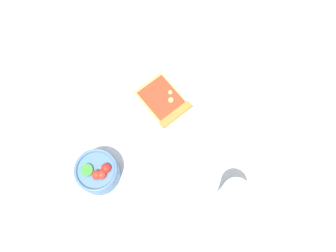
{
  "coord_description": "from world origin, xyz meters",
  "views": [
    {
      "loc": [
        0.22,
        0.25,
        0.96
      ],
      "look_at": [
        0.03,
        0.02,
        0.03
      ],
      "focal_mm": 39.73,
      "sensor_mm": 36.0,
      "label": 1
    }
  ],
  "objects": [
    {
      "name": "plate",
      "position": [
        0.03,
        -0.05,
        0.01
      ],
      "size": [
        0.24,
        0.24,
        0.01
      ],
      "primitive_type": "cylinder",
      "color": "white",
      "rests_on": "ground_plane"
    },
    {
      "name": "pizza_slice_main",
      "position": [
        -0.01,
        -0.04,
        0.02
      ],
      "size": [
        0.1,
        0.14,
        0.02
      ],
      "color": "#E5B256",
      "rests_on": "plate"
    },
    {
      "name": "paper_napkin",
      "position": [
        -0.2,
        -0.12,
        0.0
      ],
      "size": [
        0.13,
        0.13,
        0.0
      ],
      "primitive_type": "cube",
      "rotation": [
        0.0,
        0.0,
        0.32
      ],
      "color": "white",
      "rests_on": "ground_plane"
    },
    {
      "name": "salad_bowl",
      "position": [
        0.24,
        -0.0,
        0.04
      ],
      "size": [
        0.11,
        0.11,
        0.08
      ],
      "color": "#4C7299",
      "rests_on": "ground_plane"
    },
    {
      "name": "ground_plane",
      "position": [
        0.0,
        0.0,
        0.0
      ],
      "size": [
        2.4,
        2.4,
        0.0
      ],
      "primitive_type": "plane",
      "color": "silver",
      "rests_on": "ground"
    },
    {
      "name": "soda_glass",
      "position": [
        0.03,
        0.27,
        0.05
      ],
      "size": [
        0.07,
        0.07,
        0.12
      ],
      "color": "silver",
      "rests_on": "ground_plane"
    }
  ]
}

